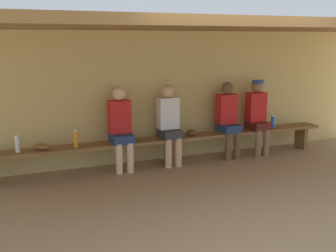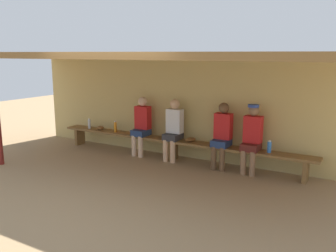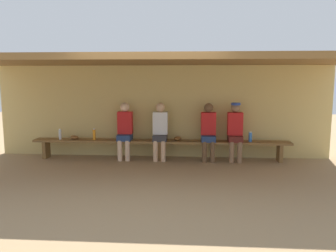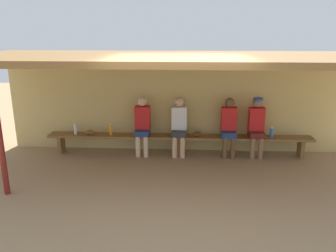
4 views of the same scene
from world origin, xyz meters
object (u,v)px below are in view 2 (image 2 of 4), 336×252
bench (173,143)px  water_bottle_orange (115,127)px  baseball_glove_dark_brown (190,140)px  player_with_sunglasses (142,124)px  baseball_glove_worn (101,128)px  player_in_blue (173,127)px  water_bottle_green (89,124)px  player_shirtless_tan (222,133)px  player_leftmost (252,136)px  water_bottle_blue (269,147)px

bench → water_bottle_orange: (-1.55, -0.04, 0.20)m
water_bottle_orange → baseball_glove_dark_brown: (1.96, 0.06, -0.08)m
player_with_sunglasses → baseball_glove_worn: player_with_sunglasses is taller
player_in_blue → player_with_sunglasses: bearing=180.0°
water_bottle_green → player_shirtless_tan: bearing=0.5°
water_bottle_orange → baseball_glove_worn: bearing=175.3°
player_in_blue → water_bottle_orange: bearing=-178.4°
player_leftmost → player_in_blue: size_ratio=1.01×
player_with_sunglasses → water_bottle_blue: bearing=-0.0°
water_bottle_orange → baseball_glove_worn: 0.50m
water_bottle_orange → baseball_glove_dark_brown: 1.96m
player_in_blue → player_shirtless_tan: size_ratio=1.00×
player_with_sunglasses → player_shirtless_tan: bearing=0.0°
player_shirtless_tan → baseball_glove_worn: 3.17m
player_in_blue → baseball_glove_dark_brown: size_ratio=5.56×
bench → player_in_blue: (-0.00, 0.00, 0.34)m
player_with_sunglasses → water_bottle_blue: size_ratio=5.75×
player_with_sunglasses → water_bottle_blue: (2.90, -0.00, -0.16)m
water_bottle_blue → baseball_glove_dark_brown: bearing=179.5°
player_leftmost → player_in_blue: (-1.73, -0.00, -0.02)m
water_bottle_blue → water_bottle_green: (-4.46, -0.03, 0.01)m
water_bottle_blue → baseball_glove_worn: (-4.12, -0.00, -0.07)m
bench → player_leftmost: bearing=0.1°
player_in_blue → baseball_glove_worn: player_in_blue is taller
player_shirtless_tan → water_bottle_blue: (0.96, -0.00, -0.16)m
bench → water_bottle_orange: water_bottle_orange is taller
baseball_glove_worn → player_with_sunglasses: bearing=42.9°
player_leftmost → player_with_sunglasses: 2.56m
player_shirtless_tan → water_bottle_orange: bearing=-179.1°
bench → player_with_sunglasses: (-0.83, 0.00, 0.34)m
bench → player_shirtless_tan: size_ratio=4.49×
baseball_glove_dark_brown → player_leftmost: bearing=-67.4°
player_leftmost → water_bottle_blue: size_ratio=5.79×
player_with_sunglasses → baseball_glove_dark_brown: size_ratio=5.56×
water_bottle_orange → water_bottle_green: size_ratio=1.07×
player_in_blue → player_shirtless_tan: 1.12m
bench → player_with_sunglasses: bearing=179.8°
baseball_glove_worn → water_bottle_orange: bearing=38.1°
player_leftmost → water_bottle_blue: player_leftmost is taller
bench → baseball_glove_dark_brown: baseball_glove_dark_brown is taller
water_bottle_green → player_in_blue: bearing=0.7°
bench → player_in_blue: size_ratio=4.49×
player_leftmost → player_shirtless_tan: bearing=-180.0°
bench → baseball_glove_dark_brown: 0.42m
player_leftmost → player_with_sunglasses: player_leftmost is taller
player_leftmost → player_with_sunglasses: (-2.56, -0.00, -0.02)m
player_with_sunglasses → water_bottle_green: player_with_sunglasses is taller
player_in_blue → baseball_glove_dark_brown: bearing=1.9°
water_bottle_green → baseball_glove_dark_brown: (2.79, 0.04, -0.07)m
water_bottle_blue → water_bottle_green: 4.46m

